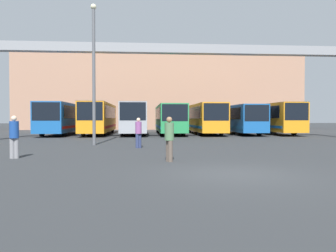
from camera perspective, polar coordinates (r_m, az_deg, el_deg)
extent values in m
plane|color=#2D3033|center=(10.24, 11.68, -8.24)|extent=(200.00, 200.00, 0.00)
cube|color=tan|center=(54.26, -1.41, 5.55)|extent=(43.39, 12.00, 11.29)
cube|color=gray|center=(26.47, 1.84, 13.24)|extent=(29.48, 0.80, 0.70)
cube|color=#1959A5|center=(35.54, -17.83, 1.40)|extent=(2.57, 11.90, 2.81)
cube|color=black|center=(29.81, -20.50, 2.39)|extent=(2.36, 0.06, 1.57)
cube|color=black|center=(35.55, -17.84, 2.24)|extent=(2.60, 10.12, 1.18)
cube|color=red|center=(35.55, -17.82, -0.05)|extent=(2.60, 11.31, 0.24)
cylinder|color=black|center=(32.64, -21.10, -0.77)|extent=(0.28, 1.06, 1.06)
cylinder|color=black|center=(32.06, -17.25, -0.77)|extent=(0.28, 1.06, 1.06)
cylinder|color=black|center=(39.06, -18.29, -0.40)|extent=(0.28, 1.06, 1.06)
cylinder|color=black|center=(38.58, -15.04, -0.40)|extent=(0.28, 1.06, 1.06)
cube|color=orange|center=(35.09, -11.88, 1.48)|extent=(2.41, 12.35, 2.85)
cube|color=black|center=(29.01, -13.47, 2.54)|extent=(2.22, 0.06, 1.60)
cube|color=black|center=(35.10, -11.88, 2.34)|extent=(2.44, 10.50, 1.20)
cube|color=red|center=(35.10, -11.87, -0.01)|extent=(2.44, 11.73, 0.24)
cylinder|color=black|center=(31.85, -14.54, -0.76)|extent=(0.28, 1.08, 1.08)
cylinder|color=black|center=(31.55, -10.80, -0.76)|extent=(0.28, 1.08, 1.08)
cylinder|color=black|center=(38.68, -12.73, -0.37)|extent=(0.28, 1.08, 1.08)
cylinder|color=black|center=(38.43, -9.65, -0.37)|extent=(0.28, 1.08, 1.08)
cube|color=#999EA5|center=(33.94, -5.88, 1.49)|extent=(2.48, 10.63, 2.84)
cube|color=black|center=(28.65, -6.16, 2.56)|extent=(2.28, 0.06, 1.59)
cube|color=black|center=(33.95, -5.88, 2.38)|extent=(2.51, 9.04, 1.19)
cube|color=#1966B2|center=(33.95, -5.87, -0.04)|extent=(2.51, 10.10, 0.24)
cylinder|color=black|center=(31.04, -8.01, -0.84)|extent=(0.28, 1.01, 1.01)
cylinder|color=black|center=(30.98, -4.02, -0.83)|extent=(0.28, 1.01, 1.01)
cylinder|color=black|center=(36.98, -7.42, -0.48)|extent=(0.28, 1.01, 1.01)
cylinder|color=black|center=(36.93, -4.07, -0.47)|extent=(0.28, 1.01, 1.01)
cube|color=#268C4C|center=(34.78, 0.25, 1.37)|extent=(2.50, 12.10, 2.68)
cube|color=black|center=(28.77, 1.21, 2.33)|extent=(2.30, 0.06, 1.50)
cube|color=black|center=(34.78, 0.25, 2.17)|extent=(2.53, 10.29, 1.13)
cube|color=#1966B2|center=(34.79, 0.25, -0.05)|extent=(2.53, 11.50, 0.24)
cylinder|color=black|center=(31.35, -1.24, -0.76)|extent=(0.28, 1.06, 1.06)
cylinder|color=black|center=(31.54, 2.71, -0.75)|extent=(0.28, 1.06, 1.06)
cylinder|color=black|center=(38.11, -1.79, -0.38)|extent=(0.28, 1.06, 1.06)
cylinder|color=black|center=(38.27, 1.46, -0.37)|extent=(0.28, 1.06, 1.06)
cube|color=orange|center=(35.20, 6.26, 1.44)|extent=(2.49, 11.97, 2.78)
cube|color=black|center=(29.37, 8.41, 2.44)|extent=(2.29, 0.06, 1.56)
cube|color=black|center=(35.21, 6.26, 2.27)|extent=(2.52, 10.17, 1.17)
cube|color=#1966B2|center=(35.21, 6.25, -0.01)|extent=(2.52, 11.37, 0.24)
cylinder|color=black|center=(31.73, 5.44, -0.79)|extent=(0.28, 1.00, 1.00)
cylinder|color=black|center=(32.18, 9.25, -0.77)|extent=(0.28, 1.00, 1.00)
cylinder|color=black|center=(38.35, 3.73, -0.41)|extent=(0.28, 1.00, 1.00)
cylinder|color=black|center=(38.72, 6.92, -0.40)|extent=(0.28, 1.00, 1.00)
cube|color=#1959A5|center=(35.50, 12.30, 1.31)|extent=(2.45, 10.79, 2.65)
cube|color=black|center=(30.39, 15.21, 2.19)|extent=(2.26, 0.06, 1.48)
cube|color=black|center=(35.51, 12.30, 2.08)|extent=(2.48, 9.18, 1.11)
cube|color=#1966B2|center=(35.51, 12.29, -0.06)|extent=(2.48, 10.25, 0.24)
cylinder|color=black|center=(32.32, 12.01, -0.81)|extent=(0.28, 0.96, 0.96)
cylinder|color=black|center=(32.99, 15.57, -0.79)|extent=(0.28, 0.96, 0.96)
cylinder|color=black|center=(38.16, 9.45, -0.47)|extent=(0.28, 0.96, 0.96)
cylinder|color=black|center=(38.72, 12.52, -0.45)|extent=(0.28, 0.96, 0.96)
cube|color=orange|center=(37.46, 17.37, 1.43)|extent=(2.42, 12.36, 2.85)
cube|color=black|center=(31.82, 21.49, 2.36)|extent=(2.23, 0.06, 1.59)
cube|color=black|center=(37.46, 17.38, 2.23)|extent=(2.45, 10.51, 1.20)
cube|color=#1966B2|center=(37.47, 17.36, 0.04)|extent=(2.45, 11.74, 0.24)
cylinder|color=black|center=(33.88, 17.87, -0.73)|extent=(0.28, 0.99, 0.99)
cylinder|color=black|center=(34.73, 21.08, -0.70)|extent=(0.28, 0.99, 0.99)
cylinder|color=black|center=(40.36, 14.15, -0.37)|extent=(0.28, 0.99, 0.99)
cylinder|color=black|center=(41.08, 16.93, -0.36)|extent=(0.28, 0.99, 0.99)
cylinder|color=brown|center=(12.78, 0.39, -4.40)|extent=(0.19, 0.19, 0.84)
cylinder|color=brown|center=(12.92, 0.06, -4.34)|extent=(0.19, 0.19, 0.84)
cylinder|color=#4C724C|center=(12.79, 0.22, -0.95)|extent=(0.37, 0.37, 0.70)
sphere|color=#8C6647|center=(12.78, 0.22, 1.11)|extent=(0.23, 0.23, 0.23)
cylinder|color=gray|center=(15.28, -24.88, -3.53)|extent=(0.20, 0.20, 0.86)
cylinder|color=gray|center=(15.31, -25.51, -3.53)|extent=(0.20, 0.20, 0.86)
cylinder|color=navy|center=(15.25, -25.23, -0.57)|extent=(0.38, 0.38, 0.72)
sphere|color=beige|center=(15.24, -25.24, 1.21)|extent=(0.23, 0.23, 0.23)
cylinder|color=navy|center=(18.77, -4.95, -2.58)|extent=(0.19, 0.19, 0.82)
cylinder|color=navy|center=(18.69, -5.38, -2.60)|extent=(0.19, 0.19, 0.82)
cylinder|color=#8C4C8C|center=(18.69, -5.17, -0.30)|extent=(0.36, 0.36, 0.68)
sphere|color=beige|center=(18.68, -5.17, 1.09)|extent=(0.22, 0.22, 0.22)
cylinder|color=#595B60|center=(21.36, -12.79, 8.25)|extent=(0.20, 0.20, 8.54)
sphere|color=beige|center=(22.32, -12.85, 19.59)|extent=(0.36, 0.36, 0.36)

